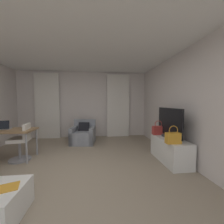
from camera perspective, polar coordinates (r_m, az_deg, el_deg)
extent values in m
plane|color=gray|center=(3.03, -16.47, -23.42)|extent=(12.00, 12.00, 0.00)
cube|color=silver|center=(5.70, -11.47, 2.98)|extent=(5.12, 0.06, 2.60)
cube|color=silver|center=(3.35, 31.05, 1.92)|extent=(0.06, 6.12, 2.60)
cube|color=white|center=(2.97, -17.57, 28.53)|extent=(5.12, 6.12, 0.06)
cube|color=silver|center=(5.86, -25.11, 2.22)|extent=(0.90, 0.06, 2.50)
cube|color=silver|center=(5.62, 2.53, 2.53)|extent=(0.90, 0.06, 2.50)
cube|color=gray|center=(4.92, -11.74, -10.05)|extent=(0.85, 0.90, 0.41)
cube|color=gray|center=(5.16, -11.04, -4.96)|extent=(0.77, 0.23, 0.37)
cube|color=gray|center=(4.85, -7.98, -9.36)|extent=(0.21, 0.82, 0.55)
cube|color=gray|center=(4.98, -15.43, -9.11)|extent=(0.21, 0.82, 0.55)
cube|color=black|center=(4.97, -11.50, -6.30)|extent=(0.38, 0.24, 0.37)
cube|color=olive|center=(4.21, -38.26, -6.03)|extent=(1.38, 0.64, 0.04)
cylinder|color=#99999E|center=(4.23, -28.54, -10.72)|extent=(0.04, 0.04, 0.70)
cylinder|color=#99999E|center=(3.75, -31.72, -12.69)|extent=(0.04, 0.04, 0.70)
cylinder|color=gray|center=(4.09, -33.70, -13.15)|extent=(0.06, 0.06, 0.46)
cylinder|color=gray|center=(4.15, -33.59, -15.93)|extent=(0.48, 0.48, 0.04)
cube|color=silver|center=(4.02, -33.85, -9.46)|extent=(0.44, 0.44, 0.08)
cube|color=silver|center=(3.92, -31.64, -6.58)|extent=(0.09, 0.36, 0.34)
cube|color=#ADADB2|center=(4.29, -38.21, -5.46)|extent=(0.36, 0.29, 0.02)
cube|color=black|center=(4.17, -38.73, -4.21)|extent=(0.32, 0.13, 0.20)
cube|color=orange|center=(2.25, -37.77, -23.55)|extent=(0.33, 0.28, 0.01)
cube|color=white|center=(3.64, 22.66, -14.13)|extent=(0.47, 1.14, 0.55)
cube|color=#333338|center=(3.60, 22.41, -9.30)|extent=(0.20, 0.36, 0.06)
cube|color=black|center=(3.54, 22.56, -3.72)|extent=(0.04, 1.03, 0.65)
cube|color=#B73833|center=(3.85, 18.51, -7.16)|extent=(0.30, 0.14, 0.22)
torus|color=#B73833|center=(3.82, 18.56, -4.80)|extent=(0.20, 0.02, 0.20)
cube|color=orange|center=(3.14, 23.88, -9.80)|extent=(0.30, 0.14, 0.22)
torus|color=orange|center=(3.10, 23.97, -6.92)|extent=(0.20, 0.02, 0.20)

